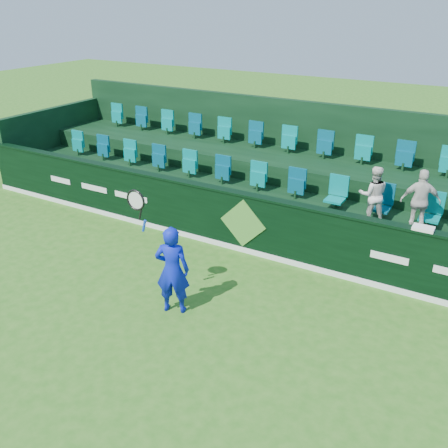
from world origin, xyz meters
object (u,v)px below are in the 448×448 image
Objects in this scene: tennis_player at (172,269)px; spectator_left at (373,195)px; spectator_middle at (420,201)px; towel at (423,228)px.

tennis_player is 1.86× the size of spectator_left.
tennis_player is 5.10m from spectator_middle.
tennis_player reaches higher than spectator_left.
spectator_middle is 1.15m from towel.
tennis_player is at bearing 34.37° from spectator_left.
tennis_player is 4.53m from towel.
tennis_player reaches higher than spectator_middle.
spectator_left reaches higher than towel.
spectator_middle is 3.53× the size of towel.
spectator_middle is (3.33, 3.81, 0.61)m from tennis_player.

